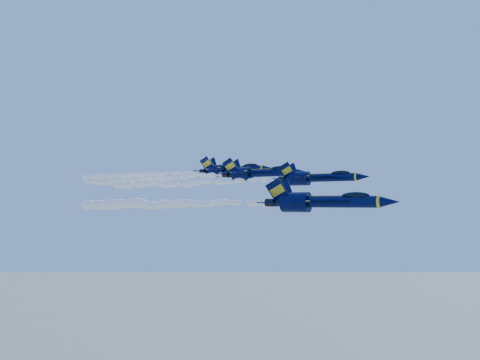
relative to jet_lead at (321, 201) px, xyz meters
The scene contains 8 objects.
jet_lead is the anchor object (origin of this frame).
smoke_trail_jet_lead 28.48m from the jet_lead, behind, with size 40.22×2.18×1.96m, color white.
jet_second 13.09m from the jet_lead, 112.63° to the left, with size 15.95×13.08×5.93m.
smoke_trail_jet_second 33.93m from the jet_lead, 160.11° to the left, with size 40.22×1.78×1.60m, color white.
jet_third 25.81m from the jet_lead, 138.50° to the left, with size 17.72×14.53×6.58m.
smoke_trail_jet_third 49.71m from the jet_lead, 160.28° to the left, with size 40.22×1.97×1.78m, color white.
jet_fourth 40.09m from the jet_lead, 139.74° to the left, with size 18.43×15.12×6.85m.
smoke_trail_jet_fourth 63.79m from the jet_lead, 156.31° to the left, with size 40.22×2.05×1.85m, color white.
Camera 1 is at (39.23, -76.53, 147.99)m, focal length 35.00 mm.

